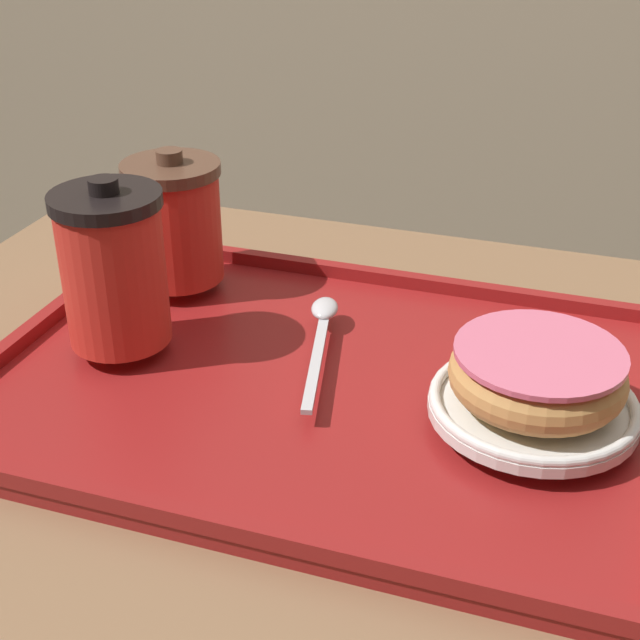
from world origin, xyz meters
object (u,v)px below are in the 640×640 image
(coffee_cup_rear, at_px, (175,220))
(spoon, at_px, (322,325))
(donut_chocolate_glazed, at_px, (537,373))
(coffee_cup_front, at_px, (113,267))

(coffee_cup_rear, bearing_deg, spoon, -19.33)
(spoon, bearing_deg, coffee_cup_rear, 57.69)
(donut_chocolate_glazed, bearing_deg, spoon, 159.77)
(coffee_cup_front, height_order, spoon, coffee_cup_front)
(coffee_cup_rear, bearing_deg, donut_chocolate_glazed, -19.81)
(coffee_cup_rear, relative_size, spoon, 0.71)
(coffee_cup_rear, height_order, donut_chocolate_glazed, coffee_cup_rear)
(donut_chocolate_glazed, relative_size, spoon, 0.72)
(coffee_cup_rear, xyz_separation_m, donut_chocolate_glazed, (0.33, -0.12, -0.02))
(coffee_cup_rear, distance_m, spoon, 0.17)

